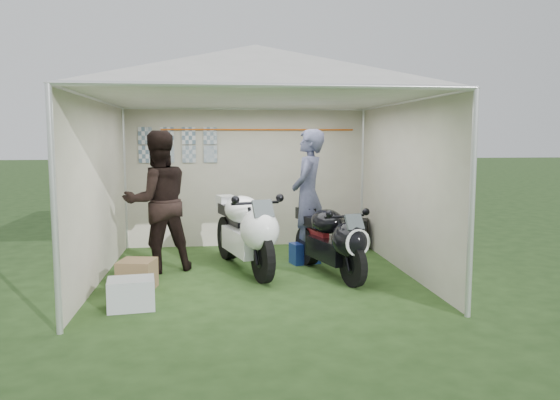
{
  "coord_description": "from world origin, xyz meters",
  "views": [
    {
      "loc": [
        -0.56,
        -7.12,
        1.82
      ],
      "look_at": [
        0.36,
        0.35,
        0.96
      ],
      "focal_mm": 35.0,
      "sensor_mm": 36.0,
      "label": 1
    }
  ],
  "objects_px": {
    "motorcycle_white": "(246,229)",
    "person_dark_jacket": "(158,202)",
    "canopy_tent": "(255,79)",
    "person_blue_jacket": "(308,197)",
    "equipment_box": "(352,234)",
    "paddock_stand": "(305,253)",
    "crate_2": "(125,299)",
    "crate_0": "(131,294)",
    "motorcycle_black": "(332,239)",
    "crate_1": "(137,275)"
  },
  "relations": [
    {
      "from": "motorcycle_black",
      "to": "crate_2",
      "type": "height_order",
      "value": "motorcycle_black"
    },
    {
      "from": "person_blue_jacket",
      "to": "equipment_box",
      "type": "distance_m",
      "value": 1.47
    },
    {
      "from": "crate_2",
      "to": "person_blue_jacket",
      "type": "bearing_deg",
      "value": 40.04
    },
    {
      "from": "paddock_stand",
      "to": "motorcycle_white",
      "type": "bearing_deg",
      "value": -156.17
    },
    {
      "from": "canopy_tent",
      "to": "person_blue_jacket",
      "type": "xyz_separation_m",
      "value": [
        0.8,
        0.58,
        -1.6
      ]
    },
    {
      "from": "paddock_stand",
      "to": "canopy_tent",
      "type": "bearing_deg",
      "value": -144.83
    },
    {
      "from": "motorcycle_black",
      "to": "equipment_box",
      "type": "relative_size",
      "value": 3.67
    },
    {
      "from": "motorcycle_black",
      "to": "crate_1",
      "type": "distance_m",
      "value": 2.5
    },
    {
      "from": "motorcycle_white",
      "to": "person_dark_jacket",
      "type": "bearing_deg",
      "value": 156.04
    },
    {
      "from": "person_blue_jacket",
      "to": "person_dark_jacket",
      "type": "bearing_deg",
      "value": -59.74
    },
    {
      "from": "motorcycle_black",
      "to": "crate_2",
      "type": "xyz_separation_m",
      "value": [
        -2.48,
        -1.09,
        -0.39
      ]
    },
    {
      "from": "person_blue_jacket",
      "to": "crate_2",
      "type": "height_order",
      "value": "person_blue_jacket"
    },
    {
      "from": "motorcycle_black",
      "to": "crate_1",
      "type": "bearing_deg",
      "value": 171.59
    },
    {
      "from": "motorcycle_white",
      "to": "crate_2",
      "type": "distance_m",
      "value": 2.1
    },
    {
      "from": "canopy_tent",
      "to": "motorcycle_white",
      "type": "bearing_deg",
      "value": 131.24
    },
    {
      "from": "crate_0",
      "to": "person_blue_jacket",
      "type": "bearing_deg",
      "value": 40.39
    },
    {
      "from": "motorcycle_black",
      "to": "person_dark_jacket",
      "type": "bearing_deg",
      "value": 149.65
    },
    {
      "from": "motorcycle_white",
      "to": "person_dark_jacket",
      "type": "height_order",
      "value": "person_dark_jacket"
    },
    {
      "from": "motorcycle_white",
      "to": "crate_1",
      "type": "distance_m",
      "value": 1.59
    },
    {
      "from": "paddock_stand",
      "to": "crate_1",
      "type": "height_order",
      "value": "crate_1"
    },
    {
      "from": "canopy_tent",
      "to": "motorcycle_white",
      "type": "distance_m",
      "value": 2.0
    },
    {
      "from": "person_blue_jacket",
      "to": "crate_0",
      "type": "height_order",
      "value": "person_blue_jacket"
    },
    {
      "from": "person_dark_jacket",
      "to": "equipment_box",
      "type": "distance_m",
      "value": 3.3
    },
    {
      "from": "canopy_tent",
      "to": "motorcycle_black",
      "type": "xyz_separation_m",
      "value": [
        0.97,
        -0.28,
        -2.07
      ]
    },
    {
      "from": "motorcycle_black",
      "to": "person_blue_jacket",
      "type": "relative_size",
      "value": 0.93
    },
    {
      "from": "motorcycle_white",
      "to": "motorcycle_black",
      "type": "bearing_deg",
      "value": -36.04
    },
    {
      "from": "motorcycle_white",
      "to": "crate_0",
      "type": "height_order",
      "value": "motorcycle_white"
    },
    {
      "from": "canopy_tent",
      "to": "equipment_box",
      "type": "xyz_separation_m",
      "value": [
        1.7,
        1.48,
        -2.33
      ]
    },
    {
      "from": "paddock_stand",
      "to": "crate_2",
      "type": "distance_m",
      "value": 2.95
    },
    {
      "from": "person_blue_jacket",
      "to": "canopy_tent",
      "type": "bearing_deg",
      "value": -30.8
    },
    {
      "from": "motorcycle_white",
      "to": "crate_0",
      "type": "relative_size",
      "value": 4.31
    },
    {
      "from": "motorcycle_white",
      "to": "person_blue_jacket",
      "type": "distance_m",
      "value": 1.09
    },
    {
      "from": "canopy_tent",
      "to": "paddock_stand",
      "type": "relative_size",
      "value": 14.09
    },
    {
      "from": "motorcycle_white",
      "to": "crate_0",
      "type": "xyz_separation_m",
      "value": [
        -1.32,
        -1.48,
        -0.43
      ]
    },
    {
      "from": "canopy_tent",
      "to": "paddock_stand",
      "type": "xyz_separation_m",
      "value": [
        0.75,
        0.53,
        -2.42
      ]
    },
    {
      "from": "crate_2",
      "to": "crate_1",
      "type": "bearing_deg",
      "value": 87.96
    },
    {
      "from": "motorcycle_white",
      "to": "crate_1",
      "type": "relative_size",
      "value": 5.22
    },
    {
      "from": "crate_0",
      "to": "crate_1",
      "type": "relative_size",
      "value": 1.21
    },
    {
      "from": "canopy_tent",
      "to": "crate_1",
      "type": "height_order",
      "value": "canopy_tent"
    },
    {
      "from": "canopy_tent",
      "to": "paddock_stand",
      "type": "bearing_deg",
      "value": 35.17
    },
    {
      "from": "crate_0",
      "to": "paddock_stand",
      "type": "bearing_deg",
      "value": 40.31
    },
    {
      "from": "equipment_box",
      "to": "person_blue_jacket",
      "type": "bearing_deg",
      "value": -134.85
    },
    {
      "from": "canopy_tent",
      "to": "motorcycle_black",
      "type": "height_order",
      "value": "canopy_tent"
    },
    {
      "from": "motorcycle_white",
      "to": "paddock_stand",
      "type": "height_order",
      "value": "motorcycle_white"
    },
    {
      "from": "person_dark_jacket",
      "to": "crate_1",
      "type": "relative_size",
      "value": 4.77
    },
    {
      "from": "canopy_tent",
      "to": "crate_2",
      "type": "relative_size",
      "value": 18.93
    },
    {
      "from": "person_blue_jacket",
      "to": "crate_2",
      "type": "xyz_separation_m",
      "value": [
        -2.31,
        -1.94,
        -0.86
      ]
    },
    {
      "from": "crate_2",
      "to": "crate_0",
      "type": "bearing_deg",
      "value": 25.4
    },
    {
      "from": "canopy_tent",
      "to": "equipment_box",
      "type": "relative_size",
      "value": 11.56
    },
    {
      "from": "motorcycle_white",
      "to": "person_blue_jacket",
      "type": "relative_size",
      "value": 1.08
    }
  ]
}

